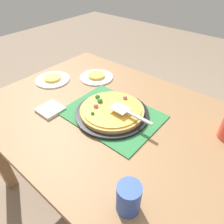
% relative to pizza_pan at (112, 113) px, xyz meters
% --- Properties ---
extents(ground_plane, '(8.00, 8.00, 0.00)m').
position_rel_pizza_pan_xyz_m(ground_plane, '(0.00, 0.00, -0.76)').
color(ground_plane, '#84705B').
extents(dining_table, '(1.40, 1.00, 0.75)m').
position_rel_pizza_pan_xyz_m(dining_table, '(0.00, 0.00, -0.12)').
color(dining_table, olive).
rests_on(dining_table, ground_plane).
extents(placemat, '(0.48, 0.36, 0.01)m').
position_rel_pizza_pan_xyz_m(placemat, '(0.00, 0.00, -0.01)').
color(placemat, '#2D753D').
rests_on(placemat, dining_table).
extents(pizza_pan, '(0.38, 0.38, 0.01)m').
position_rel_pizza_pan_xyz_m(pizza_pan, '(0.00, 0.00, 0.00)').
color(pizza_pan, black).
rests_on(pizza_pan, placemat).
extents(pizza, '(0.33, 0.33, 0.05)m').
position_rel_pizza_pan_xyz_m(pizza, '(-0.00, 0.00, 0.02)').
color(pizza, tan).
rests_on(pizza, pizza_pan).
extents(plate_near_left, '(0.22, 0.22, 0.01)m').
position_rel_pizza_pan_xyz_m(plate_near_left, '(-0.33, 0.24, -0.01)').
color(plate_near_left, white).
rests_on(plate_near_left, dining_table).
extents(plate_far_right, '(0.22, 0.22, 0.01)m').
position_rel_pizza_pan_xyz_m(plate_far_right, '(-0.53, 0.03, -0.01)').
color(plate_far_right, white).
rests_on(plate_far_right, dining_table).
extents(served_slice_left, '(0.11, 0.11, 0.02)m').
position_rel_pizza_pan_xyz_m(served_slice_left, '(-0.33, 0.24, 0.01)').
color(served_slice_left, gold).
rests_on(served_slice_left, plate_near_left).
extents(served_slice_right, '(0.11, 0.11, 0.02)m').
position_rel_pizza_pan_xyz_m(served_slice_right, '(-0.53, 0.03, 0.01)').
color(served_slice_right, '#EAB747').
rests_on(served_slice_right, plate_far_right).
extents(cup_far, '(0.08, 0.08, 0.12)m').
position_rel_pizza_pan_xyz_m(cup_far, '(0.36, -0.34, 0.05)').
color(cup_far, '#3351AD').
rests_on(cup_far, dining_table).
extents(pizza_server, '(0.23, 0.07, 0.01)m').
position_rel_pizza_pan_xyz_m(pizza_server, '(0.10, -0.00, 0.06)').
color(pizza_server, silver).
rests_on(pizza_server, pizza).
extents(napkin_stack, '(0.12, 0.12, 0.02)m').
position_rel_pizza_pan_xyz_m(napkin_stack, '(-0.28, -0.18, -0.01)').
color(napkin_stack, white).
rests_on(napkin_stack, dining_table).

